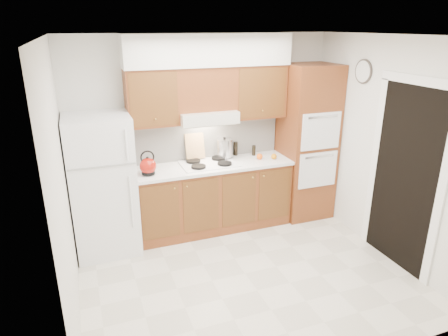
{
  "coord_description": "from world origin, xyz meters",
  "views": [
    {
      "loc": [
        -1.58,
        -3.57,
        2.7
      ],
      "look_at": [
        -0.09,
        0.45,
        1.15
      ],
      "focal_mm": 32.0,
      "sensor_mm": 36.0,
      "label": 1
    }
  ],
  "objects_px": {
    "kettle": "(148,166)",
    "stock_pot": "(224,148)",
    "fridge": "(103,185)",
    "oven_cabinet": "(306,143)"
  },
  "relations": [
    {
      "from": "fridge",
      "to": "kettle",
      "type": "bearing_deg",
      "value": -4.79
    },
    {
      "from": "oven_cabinet",
      "to": "fridge",
      "type": "bearing_deg",
      "value": -179.3
    },
    {
      "from": "fridge",
      "to": "oven_cabinet",
      "type": "distance_m",
      "value": 2.86
    },
    {
      "from": "fridge",
      "to": "stock_pot",
      "type": "relative_size",
      "value": 7.2
    },
    {
      "from": "stock_pot",
      "to": "kettle",
      "type": "bearing_deg",
      "value": -165.88
    },
    {
      "from": "fridge",
      "to": "stock_pot",
      "type": "height_order",
      "value": "fridge"
    },
    {
      "from": "fridge",
      "to": "oven_cabinet",
      "type": "relative_size",
      "value": 0.78
    },
    {
      "from": "kettle",
      "to": "stock_pot",
      "type": "bearing_deg",
      "value": 20.83
    },
    {
      "from": "kettle",
      "to": "stock_pot",
      "type": "relative_size",
      "value": 0.87
    },
    {
      "from": "oven_cabinet",
      "to": "stock_pot",
      "type": "xyz_separation_m",
      "value": [
        -1.18,
        0.2,
        -0.01
      ]
    }
  ]
}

